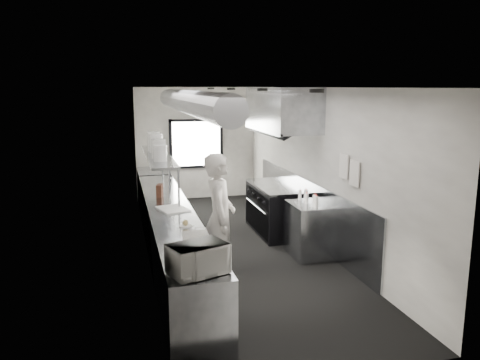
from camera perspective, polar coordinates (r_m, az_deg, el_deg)
floor at (r=8.57m, az=-0.75°, el=-8.07°), size 3.00×8.00×0.01m
ceiling at (r=8.09m, az=-0.80°, el=11.00°), size 3.00×8.00×0.01m
wall_back at (r=12.10m, az=-5.25°, el=4.35°), size 3.00×0.02×2.80m
wall_front at (r=4.54m, az=11.31°, el=-7.30°), size 3.00×0.02×2.80m
wall_left at (r=8.00m, az=-11.27°, el=0.71°), size 0.02×8.00×2.80m
wall_right at (r=8.69m, az=8.89°, el=1.60°), size 0.02×8.00×2.80m
wall_cladding at (r=9.13m, az=7.87°, el=-3.37°), size 0.03×5.50×1.10m
hvac_duct at (r=8.36m, az=-6.18°, el=9.23°), size 0.40×6.40×0.40m
service_window at (r=12.07m, az=-5.23°, el=4.33°), size 1.36×0.05×1.25m
exhaust_hood at (r=9.09m, az=4.96°, el=8.39°), size 0.81×2.20×0.88m
prep_counter at (r=7.77m, az=-8.20°, el=-6.72°), size 0.70×6.00×0.90m
pass_shelf at (r=8.99m, az=-9.70°, el=2.76°), size 0.45×3.00×0.68m
range at (r=9.36m, az=4.42°, el=-3.44°), size 0.88×1.60×0.94m
bottle_station at (r=8.14m, az=8.35°, el=-5.90°), size 0.65×0.80×0.90m
far_work_table at (r=11.34m, az=-10.26°, el=-1.10°), size 0.70×1.20×0.90m
notice_sheet_a at (r=7.57m, az=12.29°, el=1.61°), size 0.02×0.28×0.38m
notice_sheet_b at (r=7.27m, az=13.50°, el=0.78°), size 0.02×0.28×0.38m
line_cook at (r=6.95m, az=-2.43°, el=-4.52°), size 0.59×0.77×1.89m
microwave at (r=5.03m, az=-5.07°, el=-9.37°), size 0.65×0.57×0.32m
deli_tub_a at (r=5.42m, az=-6.70°, el=-9.08°), size 0.18×0.18×0.11m
deli_tub_b at (r=5.60m, az=-7.15°, el=-8.45°), size 0.17×0.17×0.10m
newspaper at (r=6.30m, az=-5.36°, el=-6.59°), size 0.37×0.45×0.01m
small_plate at (r=6.72m, az=-6.52°, el=-5.47°), size 0.20×0.20×0.02m
pastry at (r=6.70m, az=-6.53°, el=-5.07°), size 0.08×0.08×0.08m
cutting_board at (r=7.65m, az=-8.01°, el=-3.43°), size 0.53×0.62×0.02m
knife_block at (r=8.54m, az=-9.56°, el=-1.24°), size 0.14×0.22×0.22m
plate_stack_a at (r=8.21m, az=-9.51°, el=3.19°), size 0.30×0.30×0.27m
plate_stack_b at (r=8.56m, az=-9.70°, el=3.71°), size 0.28×0.28×0.33m
plate_stack_c at (r=9.28m, az=-10.01°, el=4.36°), size 0.33×0.33×0.36m
plate_stack_d at (r=9.54m, az=-10.27°, el=4.57°), size 0.29×0.29×0.38m
squeeze_bottle_a at (r=7.76m, az=9.09°, el=-2.61°), size 0.08×0.08×0.19m
squeeze_bottle_b at (r=7.82m, az=8.90°, el=-2.47°), size 0.08×0.08×0.19m
squeeze_bottle_c at (r=7.98m, az=7.95°, el=-2.22°), size 0.07×0.07×0.18m
squeeze_bottle_d at (r=8.17m, az=7.86°, el=-1.84°), size 0.07×0.07×0.20m
squeeze_bottle_e at (r=8.25m, az=7.17°, el=-1.80°), size 0.06×0.06×0.17m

